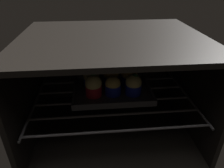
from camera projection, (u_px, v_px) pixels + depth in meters
The scene contains 9 objects.
oven_cavity at pixel (111, 82), 76.63cm from camera, with size 59.00×47.00×37.00cm.
oven_rack at pixel (112, 95), 74.58cm from camera, with size 54.80×42.00×0.80cm.
baking_tray at pixel (112, 90), 75.54cm from camera, with size 28.00×20.93×2.20cm.
muffin_row0_col0 at pixel (93, 86), 69.98cm from camera, with size 5.77×5.77×8.18cm.
muffin_row0_col1 at pixel (113, 86), 70.99cm from camera, with size 5.65×5.65×6.87cm.
muffin_row0_col2 at pixel (134, 85), 70.92cm from camera, with size 5.65×5.65×7.68cm.
muffin_row1_col0 at pixel (91, 78), 75.78cm from camera, with size 5.89×5.89×7.60cm.
muffin_row1_col1 at pixel (110, 75), 76.65cm from camera, with size 5.97×5.97×7.94cm.
muffin_row1_col2 at pixel (129, 75), 76.85cm from camera, with size 6.18×6.18×8.05cm.
Camera 1 is at (-6.15, -40.88, 53.45)cm, focal length 32.81 mm.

